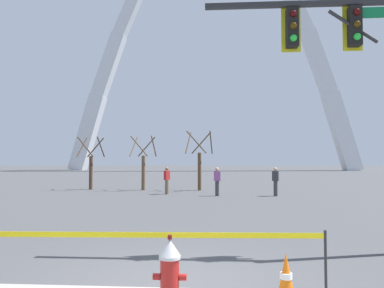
{
  "coord_description": "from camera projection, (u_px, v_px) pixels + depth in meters",
  "views": [
    {
      "loc": [
        0.75,
        -5.87,
        2.02
      ],
      "look_at": [
        0.04,
        5.0,
        2.5
      ],
      "focal_mm": 33.56,
      "sensor_mm": 36.0,
      "label": 1
    }
  ],
  "objects": [
    {
      "name": "ground_plane",
      "position": [
        169.0,
        284.0,
        5.81
      ],
      "size": [
        240.0,
        240.0,
        0.0
      ],
      "primitive_type": "plane",
      "color": "#474749"
    },
    {
      "name": "fire_hydrant",
      "position": [
        170.0,
        273.0,
        4.91
      ],
      "size": [
        0.46,
        0.48,
        0.99
      ],
      "color": "#5E0F0D",
      "rests_on": "ground"
    },
    {
      "name": "caution_tape_barrier",
      "position": [
        147.0,
        251.0,
        5.25
      ],
      "size": [
        5.22,
        0.25,
        1.0
      ],
      "color": "#232326",
      "rests_on": "ground"
    },
    {
      "name": "traffic_cone_mid_sidewalk",
      "position": [
        286.0,
        280.0,
        4.96
      ],
      "size": [
        0.36,
        0.36,
        0.73
      ],
      "color": "black",
      "rests_on": "ground"
    },
    {
      "name": "traffic_signal_gantry",
      "position": [
        367.0,
        69.0,
        8.08
      ],
      "size": [
        5.02,
        0.44,
        6.0
      ],
      "color": "#232326",
      "rests_on": "ground"
    },
    {
      "name": "monument_arch",
      "position": [
        211.0,
        53.0,
        69.04
      ],
      "size": [
        55.14,
        2.84,
        51.53
      ],
      "color": "silver",
      "rests_on": "ground"
    },
    {
      "name": "tree_far_left",
      "position": [
        91.0,
        166.0,
        24.39
      ],
      "size": [
        1.66,
        1.66,
        3.57
      ],
      "color": "#473323",
      "rests_on": "ground"
    },
    {
      "name": "tree_left_mid",
      "position": [
        143.0,
        166.0,
        23.93
      ],
      "size": [
        1.67,
        1.68,
        3.6
      ],
      "color": "brown",
      "rests_on": "ground"
    },
    {
      "name": "tree_center_left",
      "position": [
        199.0,
        164.0,
        23.71
      ],
      "size": [
        1.81,
        1.82,
        3.91
      ],
      "color": "brown",
      "rests_on": "ground"
    },
    {
      "name": "pedestrian_walking_left",
      "position": [
        276.0,
        181.0,
        19.96
      ],
      "size": [
        0.39,
        0.32,
        1.59
      ],
      "color": "#38383D",
      "rests_on": "ground"
    },
    {
      "name": "pedestrian_standing_center",
      "position": [
        217.0,
        181.0,
        20.01
      ],
      "size": [
        0.37,
        0.25,
        1.59
      ],
      "color": "#38383D",
      "rests_on": "ground"
    },
    {
      "name": "pedestrian_walking_right",
      "position": [
        167.0,
        180.0,
        21.04
      ],
      "size": [
        0.35,
        0.39,
        1.59
      ],
      "color": "brown",
      "rests_on": "ground"
    }
  ]
}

